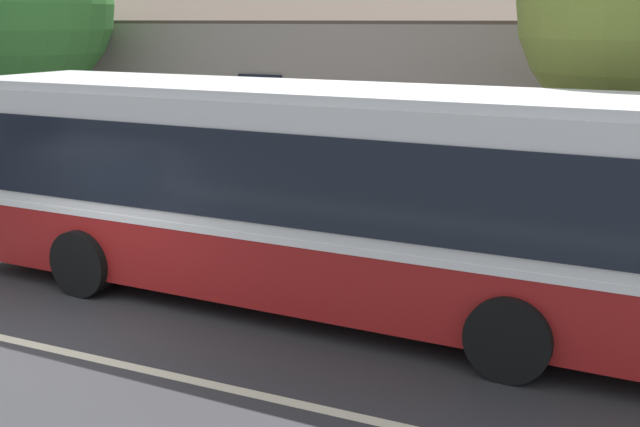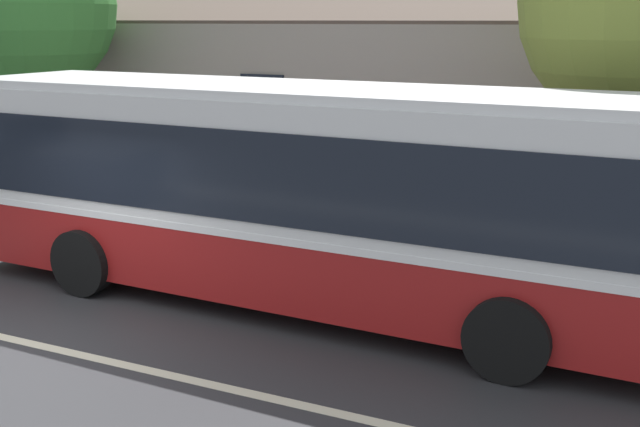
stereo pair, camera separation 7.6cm
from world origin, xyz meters
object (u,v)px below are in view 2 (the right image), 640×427
bench_by_building (75,190)px  bench_down_street (276,208)px  street_tree_secondary (21,5)px  transit_bus (300,189)px

bench_by_building → bench_down_street: (4.55, 0.34, 0.00)m
bench_down_street → street_tree_secondary: bearing=170.9°
transit_bus → bench_down_street: 3.67m
bench_down_street → bench_by_building: bearing=-175.7°
transit_bus → bench_down_street: transit_bus is taller
bench_by_building → bench_down_street: bearing=4.3°
street_tree_secondary → bench_down_street: bearing=-9.1°
transit_bus → bench_by_building: 7.10m
bench_by_building → bench_down_street: same height
transit_bus → street_tree_secondary: size_ratio=1.70×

